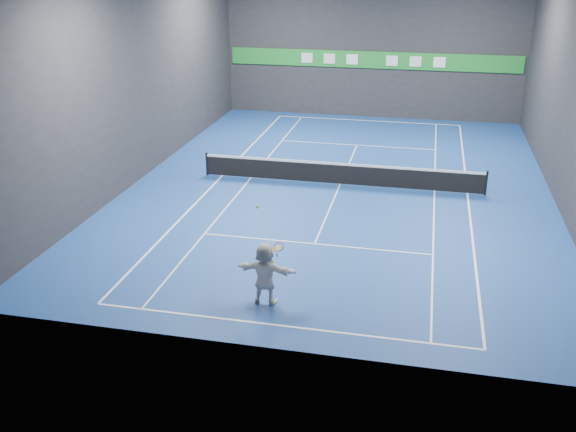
% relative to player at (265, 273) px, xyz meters
% --- Properties ---
extents(ground, '(26.00, 26.00, 0.00)m').
position_rel_player_xyz_m(ground, '(0.70, 10.74, -0.96)').
color(ground, navy).
rests_on(ground, ground).
extents(wall_back, '(18.00, 0.10, 9.00)m').
position_rel_player_xyz_m(wall_back, '(0.70, 23.74, 3.54)').
color(wall_back, '#262629').
rests_on(wall_back, ground).
extents(wall_front, '(18.00, 0.10, 9.00)m').
position_rel_player_xyz_m(wall_front, '(0.70, -2.26, 3.54)').
color(wall_front, '#262629').
rests_on(wall_front, ground).
extents(wall_left, '(0.10, 26.00, 9.00)m').
position_rel_player_xyz_m(wall_left, '(-8.30, 10.74, 3.54)').
color(wall_left, '#262629').
rests_on(wall_left, ground).
extents(wall_right, '(0.10, 26.00, 9.00)m').
position_rel_player_xyz_m(wall_right, '(9.70, 10.74, 3.54)').
color(wall_right, '#262629').
rests_on(wall_right, ground).
extents(baseline_near, '(10.98, 0.08, 0.01)m').
position_rel_player_xyz_m(baseline_near, '(0.70, -1.15, -0.95)').
color(baseline_near, white).
rests_on(baseline_near, ground).
extents(baseline_far, '(10.98, 0.08, 0.01)m').
position_rel_player_xyz_m(baseline_far, '(0.70, 22.63, -0.95)').
color(baseline_far, white).
rests_on(baseline_far, ground).
extents(sideline_doubles_left, '(0.08, 23.78, 0.01)m').
position_rel_player_xyz_m(sideline_doubles_left, '(-4.79, 10.74, -0.95)').
color(sideline_doubles_left, white).
rests_on(sideline_doubles_left, ground).
extents(sideline_doubles_right, '(0.08, 23.78, 0.01)m').
position_rel_player_xyz_m(sideline_doubles_right, '(6.19, 10.74, -0.95)').
color(sideline_doubles_right, white).
rests_on(sideline_doubles_right, ground).
extents(sideline_singles_left, '(0.06, 23.78, 0.01)m').
position_rel_player_xyz_m(sideline_singles_left, '(-3.41, 10.74, -0.95)').
color(sideline_singles_left, white).
rests_on(sideline_singles_left, ground).
extents(sideline_singles_right, '(0.06, 23.78, 0.01)m').
position_rel_player_xyz_m(sideline_singles_right, '(4.81, 10.74, -0.95)').
color(sideline_singles_right, white).
rests_on(sideline_singles_right, ground).
extents(service_line_near, '(8.23, 0.06, 0.01)m').
position_rel_player_xyz_m(service_line_near, '(0.70, 4.34, -0.95)').
color(service_line_near, white).
rests_on(service_line_near, ground).
extents(service_line_far, '(8.23, 0.06, 0.01)m').
position_rel_player_xyz_m(service_line_far, '(0.70, 17.14, -0.95)').
color(service_line_far, white).
rests_on(service_line_far, ground).
extents(center_service_line, '(0.06, 12.80, 0.01)m').
position_rel_player_xyz_m(center_service_line, '(0.70, 10.74, -0.95)').
color(center_service_line, white).
rests_on(center_service_line, ground).
extents(player, '(1.80, 0.65, 1.91)m').
position_rel_player_xyz_m(player, '(0.00, 0.00, 0.00)').
color(player, silver).
rests_on(player, ground).
extents(tennis_ball, '(0.07, 0.07, 0.07)m').
position_rel_player_xyz_m(tennis_ball, '(-0.23, 0.16, 1.99)').
color(tennis_ball, '#C4EB27').
rests_on(tennis_ball, player).
extents(tennis_net, '(12.50, 0.10, 1.07)m').
position_rel_player_xyz_m(tennis_net, '(0.70, 10.74, -0.42)').
color(tennis_net, black).
rests_on(tennis_net, ground).
extents(sponsor_banner, '(17.64, 0.11, 1.00)m').
position_rel_player_xyz_m(sponsor_banner, '(0.70, 23.67, 2.54)').
color(sponsor_banner, '#1E8A2C').
rests_on(sponsor_banner, wall_back).
extents(tennis_racket, '(0.43, 0.32, 0.73)m').
position_rel_player_xyz_m(tennis_racket, '(0.37, 0.05, 0.80)').
color(tennis_racket, red).
rests_on(tennis_racket, player).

